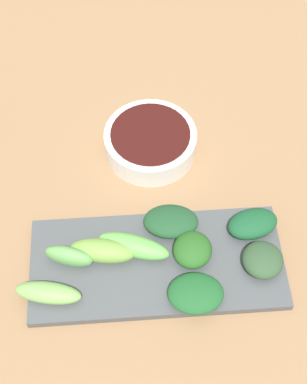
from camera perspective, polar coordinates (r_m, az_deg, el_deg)
The scene contains 12 objects.
tabletop at distance 0.77m, azimuth 1.01°, elevation -2.10°, with size 2.10×2.10×0.02m, color #97724E.
sauce_bowl at distance 0.80m, azimuth -0.32°, elevation 5.19°, with size 0.13×0.13×0.04m.
serving_plate at distance 0.71m, azimuth 0.36°, elevation -7.28°, with size 0.14×0.32×0.01m, color #4B4F53.
broccoli_leafy_0 at distance 0.72m, azimuth 1.76°, elevation -3.00°, with size 0.05×0.07×0.02m, color #1E4A29.
broccoli_leafy_1 at distance 0.70m, azimuth 3.97°, elevation -5.87°, with size 0.05×0.05×0.03m, color #265C20.
broccoli_stalk_2 at distance 0.71m, azimuth -2.00°, elevation -5.50°, with size 0.03×0.09×0.02m, color #67BB52.
broccoli_leafy_3 at distance 0.68m, azimuth 4.29°, elevation -10.21°, with size 0.05×0.07×0.02m, color #1E5A29.
broccoli_stalk_4 at distance 0.69m, azimuth -10.63°, elevation -10.01°, with size 0.03×0.08×0.02m, color #7AAE5A.
broccoli_leafy_5 at distance 0.73m, azimuth 10.02°, elevation -3.19°, with size 0.04×0.07×0.02m, color #19522D.
broccoli_stalk_6 at distance 0.70m, azimuth -5.17°, elevation -5.95°, with size 0.03×0.08×0.03m, color #77A847.
broccoli_leafy_7 at distance 0.71m, azimuth 11.01°, elevation -6.78°, with size 0.05×0.05×0.02m, color #304E30.
broccoli_stalk_8 at distance 0.70m, azimuth -8.57°, elevation -6.45°, with size 0.02×0.06×0.03m, color #66A758.
Camera 1 is at (0.40, -0.04, 0.67)m, focal length 52.63 mm.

